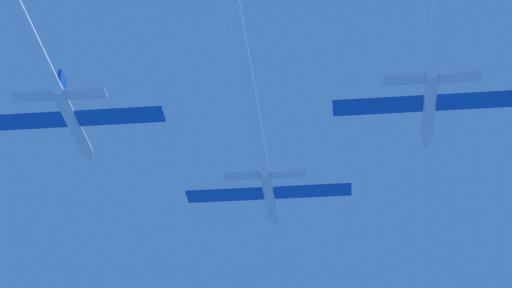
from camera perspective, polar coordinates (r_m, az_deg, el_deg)
The scene contains 3 objects.
jet_lead at distance 92.29m, azimuth 0.02°, elevation 1.04°, with size 17.62×51.62×2.92m.
jet_left_wing at distance 81.60m, azimuth -13.36°, elevation 6.82°, with size 17.62×53.46×2.92m.
jet_right_wing at distance 80.42m, azimuth 10.57°, elevation 6.93°, with size 17.62×47.49×2.92m.
Camera 1 is at (8.06, -91.86, -48.85)m, focal length 68.29 mm.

